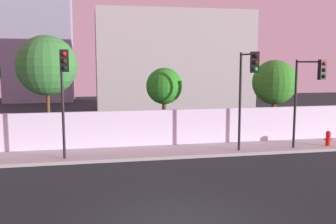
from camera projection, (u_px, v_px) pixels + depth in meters
name	position (u px, v px, depth m)	size (l,w,h in m)	color
sidewalk	(140.00, 153.00, 18.19)	(36.00, 2.40, 0.15)	#A3A3A3
perimeter_wall	(137.00, 128.00, 19.32)	(36.00, 0.18, 1.80)	silver
traffic_light_left	(310.00, 84.00, 17.82)	(0.63, 1.77, 4.32)	black
traffic_light_center	(63.00, 81.00, 15.92)	(0.44, 1.28, 4.71)	black
traffic_light_right	(248.00, 80.00, 17.18)	(0.34, 1.85, 4.65)	black
fire_hydrant	(328.00, 138.00, 19.42)	(0.44, 0.26, 0.76)	red
roadside_tree_midleft	(47.00, 66.00, 18.98)	(2.98, 2.98, 5.68)	brown
roadside_tree_midright	(164.00, 87.00, 20.28)	(1.93, 1.93, 4.06)	brown
roadside_tree_rightmost	(274.00, 83.00, 21.47)	(2.49, 2.49, 4.47)	brown
low_building_distant	(172.00, 63.00, 33.44)	(13.08, 6.00, 8.60)	#A3A3A3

